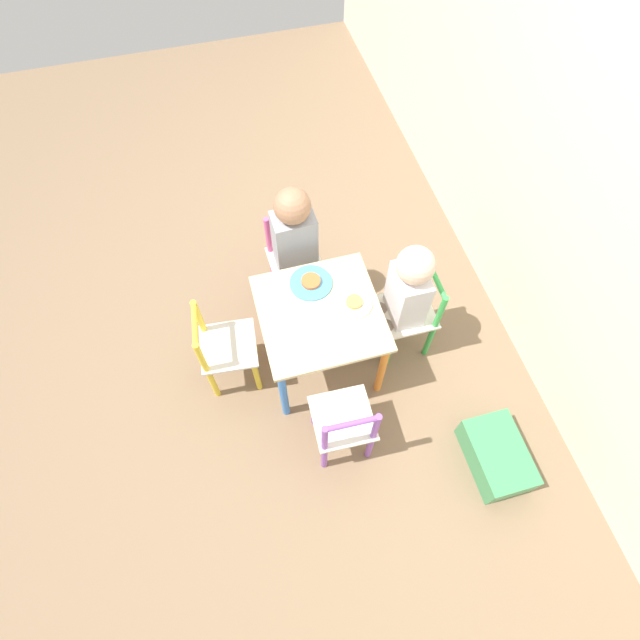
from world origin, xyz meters
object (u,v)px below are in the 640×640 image
kids_table (320,321)px  plate_back (354,303)px  plate_left (311,282)px  child_back (405,294)px  chair_pink (294,261)px  chair_green (410,314)px  storage_bin (496,456)px  chair_purple (344,425)px  child_left (295,243)px  chair_yellow (224,349)px

kids_table → plate_back: 0.18m
plate_left → plate_back: bearing=45.0°
child_back → plate_back: size_ratio=4.67×
chair_pink → chair_green: size_ratio=1.00×
chair_pink → plate_left: (0.30, 0.02, 0.22)m
chair_green → storage_bin: 0.77m
chair_green → plate_left: 0.53m
chair_purple → plate_back: bearing=-108.8°
kids_table → child_left: child_left is taller
chair_pink → child_left: child_left is taller
child_left → chair_pink: bearing=90.0°
chair_yellow → plate_back: chair_yellow is taller
kids_table → plate_back: (0.00, 0.16, 0.09)m
chair_green → chair_purple: (0.46, -0.48, 0.00)m
chair_green → storage_bin: (0.72, 0.18, -0.19)m
child_left → chair_yellow: bearing=-143.1°
chair_yellow → child_left: bearing=-45.8°
kids_table → chair_yellow: (-0.04, -0.46, -0.13)m
child_back → plate_back: 0.24m
chair_green → kids_table: bearing=-90.0°
child_back → chair_green: bearing=90.0°
chair_green → child_back: (-0.00, -0.06, 0.20)m
chair_pink → chair_green: 0.66m
chair_pink → storage_bin: bearing=-62.9°
chair_pink → chair_yellow: 0.61m
chair_purple → storage_bin: size_ratio=1.51×
storage_bin → chair_green: bearing=-165.7°
storage_bin → plate_back: bearing=-146.3°
chair_green → storage_bin: size_ratio=1.51×
child_left → child_back: (0.40, 0.41, -0.02)m
chair_purple → plate_left: 0.66m
chair_purple → child_left: bearing=-88.1°
chair_pink → plate_left: bearing=-89.0°
chair_green → child_left: (-0.40, -0.47, 0.22)m
chair_green → chair_pink: bearing=-133.8°
plate_left → chair_yellow: bearing=-75.9°
child_back → storage_bin: size_ratio=2.13×
chair_yellow → child_back: bearing=-87.7°
child_left → plate_back: (0.40, 0.17, -0.00)m
plate_left → kids_table: bearing=-0.0°
plate_back → kids_table: bearing=-90.0°
kids_table → chair_yellow: size_ratio=1.01×
chair_yellow → child_back: child_back is taller
chair_purple → storage_bin: chair_purple is taller
plate_left → chair_pink: bearing=-177.0°
chair_pink → child_back: (0.46, 0.41, 0.20)m
child_back → plate_left: 0.43m
chair_green → chair_yellow: bearing=-92.4°
chair_green → plate_left: chair_green is taller
chair_green → chair_purple: 0.66m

